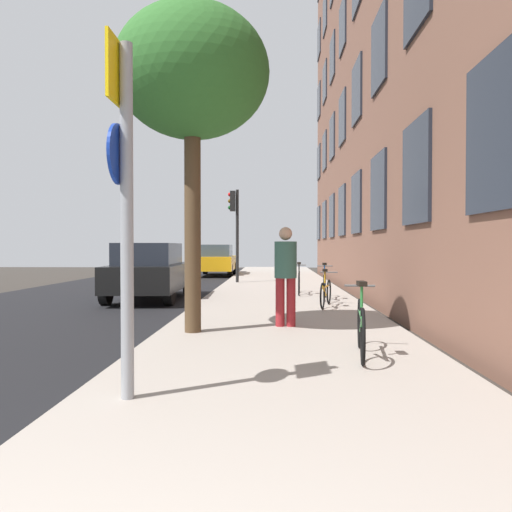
{
  "coord_description": "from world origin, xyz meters",
  "views": [
    {
      "loc": [
        0.94,
        -0.53,
        1.54
      ],
      "look_at": [
        0.49,
        12.43,
        1.29
      ],
      "focal_mm": 34.98,
      "sensor_mm": 36.0,
      "label": 1
    }
  ],
  "objects_px": {
    "bicycle_3": "(299,281)",
    "car_0": "(150,271)",
    "sign_post": "(124,189)",
    "bicycle_1": "(326,292)",
    "traffic_light": "(235,219)",
    "tree_near": "(192,75)",
    "pedestrian_0": "(286,270)",
    "car_1": "(217,260)",
    "bicycle_2": "(325,285)",
    "bicycle_0": "(361,326)"
  },
  "relations": [
    {
      "from": "car_0",
      "to": "bicycle_3",
      "type": "bearing_deg",
      "value": 10.12
    },
    {
      "from": "bicycle_3",
      "to": "pedestrian_0",
      "type": "xyz_separation_m",
      "value": [
        -0.55,
        -6.06,
        0.63
      ]
    },
    {
      "from": "bicycle_2",
      "to": "car_0",
      "type": "bearing_deg",
      "value": 171.99
    },
    {
      "from": "sign_post",
      "to": "bicycle_1",
      "type": "bearing_deg",
      "value": 70.0
    },
    {
      "from": "sign_post",
      "to": "bicycle_3",
      "type": "distance_m",
      "value": 10.65
    },
    {
      "from": "tree_near",
      "to": "pedestrian_0",
      "type": "xyz_separation_m",
      "value": [
        1.55,
        0.64,
        -3.23
      ]
    },
    {
      "from": "bicycle_3",
      "to": "car_0",
      "type": "height_order",
      "value": "car_0"
    },
    {
      "from": "bicycle_3",
      "to": "car_1",
      "type": "height_order",
      "value": "car_1"
    },
    {
      "from": "sign_post",
      "to": "tree_near",
      "type": "xyz_separation_m",
      "value": [
        0.05,
        3.61,
        2.28
      ]
    },
    {
      "from": "bicycle_1",
      "to": "car_0",
      "type": "distance_m",
      "value": 5.32
    },
    {
      "from": "tree_near",
      "to": "bicycle_0",
      "type": "xyz_separation_m",
      "value": [
        2.47,
        -1.74,
        -3.85
      ]
    },
    {
      "from": "car_1",
      "to": "tree_near",
      "type": "bearing_deg",
      "value": -84.78
    },
    {
      "from": "sign_post",
      "to": "tree_near",
      "type": "height_order",
      "value": "tree_near"
    },
    {
      "from": "tree_near",
      "to": "bicycle_2",
      "type": "xyz_separation_m",
      "value": [
        2.71,
        5.24,
        -3.85
      ]
    },
    {
      "from": "tree_near",
      "to": "car_1",
      "type": "bearing_deg",
      "value": 95.22
    },
    {
      "from": "car_0",
      "to": "car_1",
      "type": "distance_m",
      "value": 11.78
    },
    {
      "from": "sign_post",
      "to": "bicycle_0",
      "type": "bearing_deg",
      "value": 36.73
    },
    {
      "from": "traffic_light",
      "to": "car_0",
      "type": "distance_m",
      "value": 6.18
    },
    {
      "from": "traffic_light",
      "to": "tree_near",
      "type": "bearing_deg",
      "value": -89.0
    },
    {
      "from": "sign_post",
      "to": "pedestrian_0",
      "type": "distance_m",
      "value": 4.64
    },
    {
      "from": "traffic_light",
      "to": "bicycle_1",
      "type": "xyz_separation_m",
      "value": [
        2.77,
        -7.92,
        -2.16
      ]
    },
    {
      "from": "traffic_light",
      "to": "bicycle_2",
      "type": "bearing_deg",
      "value": -65.06
    },
    {
      "from": "bicycle_3",
      "to": "pedestrian_0",
      "type": "distance_m",
      "value": 6.11
    },
    {
      "from": "bicycle_0",
      "to": "tree_near",
      "type": "bearing_deg",
      "value": 144.89
    },
    {
      "from": "bicycle_1",
      "to": "pedestrian_0",
      "type": "relative_size",
      "value": 0.92
    },
    {
      "from": "bicycle_1",
      "to": "bicycle_3",
      "type": "height_order",
      "value": "bicycle_3"
    },
    {
      "from": "car_0",
      "to": "bicycle_0",
      "type": "bearing_deg",
      "value": -58.7
    },
    {
      "from": "bicycle_2",
      "to": "pedestrian_0",
      "type": "relative_size",
      "value": 0.96
    },
    {
      "from": "pedestrian_0",
      "to": "car_0",
      "type": "distance_m",
      "value": 6.49
    },
    {
      "from": "bicycle_1",
      "to": "bicycle_2",
      "type": "height_order",
      "value": "bicycle_2"
    },
    {
      "from": "sign_post",
      "to": "traffic_light",
      "type": "relative_size",
      "value": 0.91
    },
    {
      "from": "bicycle_0",
      "to": "pedestrian_0",
      "type": "height_order",
      "value": "pedestrian_0"
    },
    {
      "from": "bicycle_3",
      "to": "sign_post",
      "type": "bearing_deg",
      "value": -101.77
    },
    {
      "from": "sign_post",
      "to": "tree_near",
      "type": "relative_size",
      "value": 0.62
    },
    {
      "from": "pedestrian_0",
      "to": "car_0",
      "type": "xyz_separation_m",
      "value": [
        -3.74,
        5.29,
        -0.28
      ]
    },
    {
      "from": "sign_post",
      "to": "car_0",
      "type": "distance_m",
      "value": 9.86
    },
    {
      "from": "sign_post",
      "to": "pedestrian_0",
      "type": "bearing_deg",
      "value": 69.39
    },
    {
      "from": "bicycle_1",
      "to": "bicycle_2",
      "type": "relative_size",
      "value": 0.96
    },
    {
      "from": "car_1",
      "to": "bicycle_2",
      "type": "bearing_deg",
      "value": -70.84
    },
    {
      "from": "bicycle_3",
      "to": "car_0",
      "type": "relative_size",
      "value": 0.39
    },
    {
      "from": "car_0",
      "to": "sign_post",
      "type": "bearing_deg",
      "value": -77.35
    },
    {
      "from": "bicycle_1",
      "to": "car_1",
      "type": "relative_size",
      "value": 0.36
    },
    {
      "from": "bicycle_2",
      "to": "car_0",
      "type": "relative_size",
      "value": 0.38
    },
    {
      "from": "traffic_light",
      "to": "bicycle_1",
      "type": "height_order",
      "value": "traffic_light"
    },
    {
      "from": "traffic_light",
      "to": "tree_near",
      "type": "height_order",
      "value": "tree_near"
    },
    {
      "from": "bicycle_2",
      "to": "bicycle_3",
      "type": "distance_m",
      "value": 1.58
    },
    {
      "from": "bicycle_1",
      "to": "bicycle_3",
      "type": "distance_m",
      "value": 3.15
    },
    {
      "from": "tree_near",
      "to": "bicycle_2",
      "type": "distance_m",
      "value": 7.04
    },
    {
      "from": "bicycle_1",
      "to": "car_1",
      "type": "bearing_deg",
      "value": 106.51
    },
    {
      "from": "bicycle_0",
      "to": "bicycle_3",
      "type": "xyz_separation_m",
      "value": [
        -0.37,
        8.43,
        -0.01
      ]
    }
  ]
}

